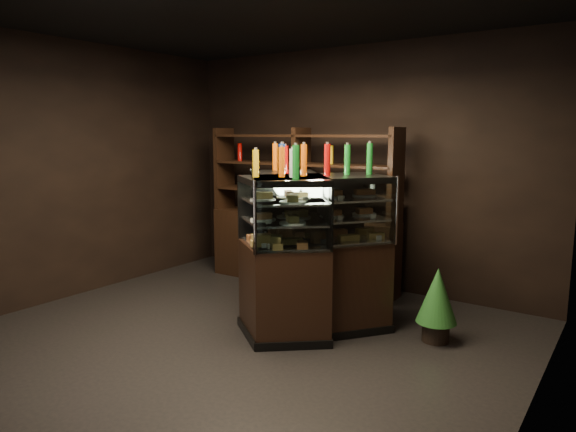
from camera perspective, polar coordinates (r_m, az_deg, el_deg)
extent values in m
plane|color=black|center=(4.89, -7.11, -14.16)|extent=(5.00, 5.00, 0.00)
cube|color=black|center=(6.57, 7.39, 5.35)|extent=(5.00, 0.02, 3.00)
cube|color=black|center=(3.39, 25.62, 0.96)|extent=(0.02, 5.00, 3.00)
cube|color=black|center=(6.46, -24.18, 4.56)|extent=(0.02, 5.00, 3.00)
cube|color=black|center=(4.62, -7.91, 22.48)|extent=(5.00, 5.00, 0.02)
cube|color=black|center=(5.11, 2.96, -7.71)|extent=(1.38, 1.51, 0.90)
cube|color=black|center=(5.24, 2.93, -11.99)|extent=(1.42, 1.55, 0.08)
cube|color=black|center=(4.91, 3.06, 4.12)|extent=(1.38, 1.51, 0.06)
cube|color=silver|center=(4.99, 3.01, -2.67)|extent=(1.30, 1.43, 0.02)
cube|color=silver|center=(4.95, 3.03, -0.29)|extent=(1.30, 1.43, 0.02)
cube|color=silver|center=(4.93, 3.05, 1.89)|extent=(1.30, 1.43, 0.02)
cube|color=white|center=(4.61, 4.60, 0.20)|extent=(0.84, 1.10, 0.63)
cylinder|color=silver|center=(4.92, 11.95, 0.59)|extent=(0.03, 0.03, 0.65)
cylinder|color=silver|center=(4.41, -3.71, -0.21)|extent=(0.03, 0.03, 0.65)
cube|color=black|center=(5.27, -0.10, -7.16)|extent=(1.41, 1.49, 0.90)
cube|color=black|center=(5.40, -0.10, -11.32)|extent=(1.45, 1.53, 0.08)
cube|color=black|center=(5.08, -0.10, 4.30)|extent=(1.41, 1.49, 0.06)
cube|color=silver|center=(5.16, -0.10, -2.27)|extent=(1.33, 1.41, 0.02)
cube|color=silver|center=(5.12, -0.10, 0.04)|extent=(1.33, 1.41, 0.02)
cube|color=silver|center=(5.10, -0.10, 2.15)|extent=(1.33, 1.41, 0.02)
cube|color=white|center=(5.09, -4.06, 1.04)|extent=(0.89, 1.05, 0.63)
cylinder|color=silver|center=(4.41, -3.71, -0.21)|extent=(0.03, 0.03, 0.65)
cylinder|color=silver|center=(5.77, -4.12, 2.01)|extent=(0.03, 0.03, 0.65)
cube|color=#C07545|center=(4.78, -3.31, -2.74)|extent=(0.18, 0.20, 0.06)
cube|color=#C07545|center=(4.86, -0.02, -2.53)|extent=(0.18, 0.20, 0.06)
cube|color=#C07545|center=(4.95, 3.15, -2.32)|extent=(0.18, 0.20, 0.06)
cube|color=#C07545|center=(5.06, 6.20, -2.11)|extent=(0.18, 0.20, 0.06)
cube|color=#C07545|center=(5.18, 9.11, -1.91)|extent=(0.18, 0.20, 0.06)
cylinder|color=white|center=(4.79, -2.80, -0.39)|extent=(0.24, 0.24, 0.02)
cube|color=#C07545|center=(4.79, -2.81, 0.01)|extent=(0.17, 0.19, 0.05)
cylinder|color=white|center=(4.89, 1.13, -0.19)|extent=(0.24, 0.24, 0.02)
cube|color=#C07545|center=(4.89, 1.13, 0.21)|extent=(0.17, 0.19, 0.05)
cylinder|color=white|center=(5.01, 4.88, 0.01)|extent=(0.24, 0.24, 0.02)
cube|color=#C07545|center=(5.01, 4.89, 0.40)|extent=(0.17, 0.19, 0.05)
cylinder|color=white|center=(5.16, 8.45, 0.20)|extent=(0.24, 0.24, 0.02)
cube|color=#C07545|center=(5.15, 8.45, 0.58)|extent=(0.17, 0.19, 0.05)
cylinder|color=white|center=(4.76, -2.82, 1.86)|extent=(0.24, 0.24, 0.02)
cube|color=#C07545|center=(4.76, -2.82, 2.27)|extent=(0.17, 0.19, 0.05)
cylinder|color=white|center=(4.86, 1.13, 2.02)|extent=(0.24, 0.24, 0.02)
cube|color=#C07545|center=(4.86, 1.14, 2.42)|extent=(0.17, 0.19, 0.05)
cylinder|color=white|center=(4.99, 4.91, 2.17)|extent=(0.24, 0.24, 0.02)
cube|color=#C07545|center=(4.98, 4.92, 2.56)|extent=(0.17, 0.19, 0.05)
cylinder|color=white|center=(5.13, 8.49, 2.30)|extent=(0.24, 0.24, 0.02)
cube|color=#C07545|center=(5.13, 8.50, 2.68)|extent=(0.17, 0.19, 0.05)
cube|color=#C07545|center=(5.71, -0.97, -0.76)|extent=(0.18, 0.20, 0.06)
cube|color=#C07545|center=(5.43, -0.74, -1.28)|extent=(0.18, 0.20, 0.06)
cube|color=#C07545|center=(5.15, -0.48, -1.86)|extent=(0.18, 0.20, 0.06)
cube|color=#C07545|center=(4.87, -0.19, -2.51)|extent=(0.18, 0.20, 0.06)
cube|color=#C07545|center=(4.59, 0.14, -3.24)|extent=(0.18, 0.20, 0.06)
cylinder|color=white|center=(5.63, -0.59, 1.06)|extent=(0.24, 0.24, 0.02)
cube|color=#C07545|center=(5.63, -0.59, 1.40)|extent=(0.17, 0.18, 0.05)
cylinder|color=white|center=(5.29, -0.27, 0.53)|extent=(0.24, 0.24, 0.02)
cube|color=#C07545|center=(5.29, -0.27, 0.90)|extent=(0.17, 0.18, 0.05)
cylinder|color=white|center=(4.95, 0.09, -0.08)|extent=(0.24, 0.24, 0.02)
cube|color=#C07545|center=(4.94, 0.09, 0.32)|extent=(0.17, 0.18, 0.05)
cylinder|color=white|center=(4.61, 0.50, -0.77)|extent=(0.24, 0.24, 0.02)
cube|color=#C07545|center=(4.60, 0.50, -0.35)|extent=(0.17, 0.18, 0.05)
cylinder|color=white|center=(5.61, -0.59, 2.98)|extent=(0.24, 0.24, 0.02)
cube|color=#C07545|center=(5.61, -0.59, 3.33)|extent=(0.17, 0.18, 0.05)
cylinder|color=white|center=(5.27, -0.27, 2.57)|extent=(0.24, 0.24, 0.02)
cube|color=#C07545|center=(5.26, -0.27, 2.94)|extent=(0.17, 0.18, 0.05)
cylinder|color=white|center=(4.92, 0.09, 2.11)|extent=(0.24, 0.24, 0.02)
cube|color=#C07545|center=(4.92, 0.09, 2.50)|extent=(0.17, 0.18, 0.05)
cylinder|color=white|center=(4.58, 0.50, 1.57)|extent=(0.24, 0.24, 0.02)
cube|color=#C07545|center=(4.57, 0.50, 2.00)|extent=(0.17, 0.18, 0.05)
cylinder|color=#147223|center=(4.72, -3.50, 5.98)|extent=(0.06, 0.06, 0.28)
cylinder|color=silver|center=(4.71, -3.52, 7.80)|extent=(0.03, 0.03, 0.02)
cylinder|color=silver|center=(4.78, -0.81, 6.04)|extent=(0.06, 0.06, 0.28)
cylinder|color=silver|center=(4.77, -0.82, 7.84)|extent=(0.03, 0.03, 0.02)
cylinder|color=#B20C0A|center=(4.85, 1.80, 6.08)|extent=(0.06, 0.06, 0.28)
cylinder|color=silver|center=(4.85, 1.81, 7.86)|extent=(0.03, 0.03, 0.02)
cylinder|color=#0F38B2|center=(4.94, 4.34, 6.11)|extent=(0.06, 0.06, 0.28)
cylinder|color=silver|center=(4.93, 4.36, 7.86)|extent=(0.03, 0.03, 0.02)
cylinder|color=black|center=(5.03, 6.78, 6.13)|extent=(0.06, 0.06, 0.28)
cylinder|color=silver|center=(5.02, 6.82, 7.84)|extent=(0.03, 0.03, 0.02)
cylinder|color=yellow|center=(5.13, 9.14, 6.14)|extent=(0.06, 0.06, 0.28)
cylinder|color=silver|center=(5.12, 9.18, 7.81)|extent=(0.03, 0.03, 0.02)
cylinder|color=#147223|center=(5.64, -0.64, 6.52)|extent=(0.06, 0.06, 0.28)
cylinder|color=silver|center=(5.63, -0.65, 8.04)|extent=(0.03, 0.03, 0.02)
cylinder|color=silver|center=(5.41, -0.44, 6.41)|extent=(0.06, 0.06, 0.28)
cylinder|color=silver|center=(5.40, -0.44, 8.00)|extent=(0.03, 0.03, 0.02)
cylinder|color=#B20C0A|center=(5.18, -0.22, 6.28)|extent=(0.06, 0.06, 0.28)
cylinder|color=silver|center=(5.17, -0.22, 7.94)|extent=(0.03, 0.03, 0.02)
cylinder|color=#0F38B2|center=(4.95, 0.02, 6.15)|extent=(0.06, 0.06, 0.28)
cylinder|color=silver|center=(4.94, 0.02, 7.89)|extent=(0.03, 0.03, 0.02)
cylinder|color=black|center=(4.72, 0.29, 6.00)|extent=(0.06, 0.06, 0.28)
cylinder|color=silver|center=(4.71, 0.29, 7.82)|extent=(0.03, 0.03, 0.02)
cylinder|color=yellow|center=(4.49, 0.58, 5.84)|extent=(0.06, 0.06, 0.28)
cylinder|color=silver|center=(4.49, 0.58, 7.75)|extent=(0.03, 0.03, 0.02)
cylinder|color=black|center=(5.12, 16.08, -12.23)|extent=(0.25, 0.25, 0.19)
cone|color=#175225|center=(5.00, 16.26, -8.44)|extent=(0.38, 0.38, 0.52)
cone|color=#175225|center=(4.95, 16.35, -6.54)|extent=(0.29, 0.29, 0.36)
cube|color=black|center=(6.60, 1.44, -3.79)|extent=(2.57, 0.50, 0.90)
cube|color=black|center=(7.18, -7.09, 5.27)|extent=(0.07, 0.38, 1.10)
cube|color=black|center=(6.45, 1.48, 4.90)|extent=(0.07, 0.38, 1.10)
cube|color=black|center=(5.89, 11.92, 4.30)|extent=(0.07, 0.38, 1.10)
cube|color=black|center=(6.47, 1.47, 2.69)|extent=(2.52, 0.46, 0.03)
cube|color=black|center=(6.44, 1.48, 5.79)|extent=(2.52, 0.46, 0.03)
cube|color=black|center=(6.43, 1.49, 8.90)|extent=(2.52, 0.46, 0.03)
cylinder|color=#147223|center=(7.01, -5.33, 4.19)|extent=(0.06, 0.06, 0.22)
cylinder|color=silver|center=(6.85, -3.50, 4.09)|extent=(0.06, 0.06, 0.22)
cylinder|color=#B20C0A|center=(6.68, -1.58, 3.98)|extent=(0.06, 0.06, 0.22)
cylinder|color=#0F38B2|center=(6.53, 0.43, 3.86)|extent=(0.06, 0.06, 0.22)
cylinder|color=black|center=(6.39, 2.54, 3.73)|extent=(0.06, 0.06, 0.22)
cylinder|color=yellow|center=(6.25, 4.74, 3.59)|extent=(0.06, 0.06, 0.22)
cylinder|color=#D8590A|center=(6.13, 7.03, 3.44)|extent=(0.06, 0.06, 0.22)
cylinder|color=#147223|center=(6.01, 9.41, 3.27)|extent=(0.06, 0.06, 0.22)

